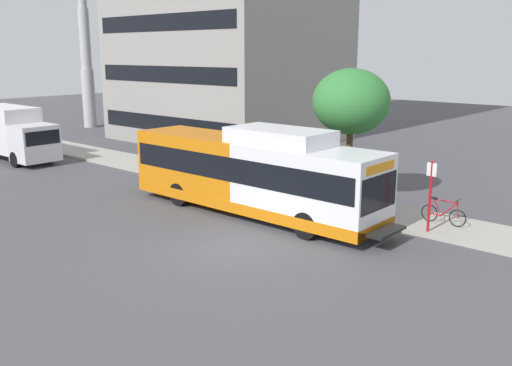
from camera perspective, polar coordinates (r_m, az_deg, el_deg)
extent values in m
plane|color=#4C4C51|center=(24.80, -15.84, -2.48)|extent=(120.00, 120.00, 0.00)
cube|color=#A8A399|center=(27.67, -1.34, -0.21)|extent=(3.00, 56.00, 0.14)
cube|color=white|center=(20.89, 5.49, -0.15)|extent=(2.54, 5.80, 2.73)
cube|color=orange|center=(24.65, -5.50, 1.90)|extent=(2.54, 5.80, 2.73)
cube|color=orange|center=(22.93, -0.45, -1.83)|extent=(2.57, 11.60, 0.44)
cube|color=black|center=(22.59, -0.46, 1.87)|extent=(2.58, 11.25, 0.96)
cube|color=black|center=(19.38, 12.37, -0.96)|extent=(2.34, 0.10, 1.24)
cube|color=orange|center=(19.18, 12.52, 1.55)|extent=(1.90, 0.08, 0.32)
cube|color=white|center=(21.44, 2.44, 4.77)|extent=(2.16, 4.06, 0.60)
cube|color=black|center=(19.55, 13.18, -4.84)|extent=(1.78, 0.60, 0.10)
cylinder|color=black|center=(19.93, 5.13, -4.34)|extent=(0.30, 1.00, 1.00)
cylinder|color=black|center=(21.72, 8.66, -2.95)|extent=(0.30, 1.00, 1.00)
cylinder|color=black|center=(24.38, -7.84, -1.14)|extent=(0.30, 1.00, 1.00)
cylinder|color=black|center=(25.87, -4.07, -0.21)|extent=(0.30, 1.00, 1.00)
cylinder|color=red|center=(20.96, 17.36, -1.35)|extent=(0.10, 0.10, 2.60)
cube|color=white|center=(20.73, 17.52, 1.32)|extent=(0.04, 0.36, 0.48)
torus|color=black|center=(22.11, 19.89, -3.41)|extent=(0.04, 0.66, 0.66)
torus|color=black|center=(22.50, 17.30, -2.92)|extent=(0.04, 0.66, 0.66)
cylinder|color=#B2191E|center=(22.16, 19.11, -2.58)|extent=(0.05, 0.64, 0.64)
cylinder|color=#B2191E|center=(22.32, 18.04, -2.39)|extent=(0.05, 0.34, 0.62)
cylinder|color=#B2191E|center=(22.13, 18.81, -1.77)|extent=(0.05, 0.90, 0.05)
cylinder|color=#B2191E|center=(22.42, 17.82, -3.06)|extent=(0.05, 0.45, 0.08)
cylinder|color=#B2191E|center=(22.03, 19.90, -2.56)|extent=(0.05, 0.10, 0.67)
cylinder|color=black|center=(21.95, 19.91, -1.71)|extent=(0.52, 0.03, 0.03)
cube|color=black|center=(22.29, 17.75, -1.48)|extent=(0.12, 0.24, 0.06)
cylinder|color=#4C3823|center=(24.77, 9.45, 1.81)|extent=(0.28, 0.28, 3.07)
ellipsoid|color=#337A38|center=(24.38, 9.69, 8.21)|extent=(3.31, 3.31, 2.81)
cube|color=silver|center=(34.96, -21.66, 3.82)|extent=(2.30, 2.00, 2.10)
cube|color=white|center=(38.02, -24.18, 5.12)|extent=(2.30, 5.00, 2.70)
cube|color=black|center=(34.05, -20.96, 4.33)|extent=(2.07, 0.08, 0.80)
cylinder|color=black|center=(35.05, -23.36, 2.21)|extent=(0.26, 0.92, 0.92)
cylinder|color=black|center=(35.96, -20.41, 2.72)|extent=(0.26, 0.92, 0.92)
cylinder|color=black|center=(39.61, -23.30, 3.37)|extent=(0.26, 0.92, 0.92)
cube|color=black|center=(43.28, -2.77, 6.81)|extent=(12.62, 13.56, 1.10)
cube|color=black|center=(43.03, -2.82, 11.27)|extent=(12.62, 13.56, 1.10)
cube|color=black|center=(43.05, -2.88, 15.75)|extent=(12.62, 13.56, 1.10)
cylinder|color=#B7B7BC|center=(51.82, -16.71, 8.29)|extent=(1.10, 1.10, 5.09)
cylinder|color=#B7B7BC|center=(51.68, -17.09, 13.92)|extent=(0.91, 0.91, 5.09)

